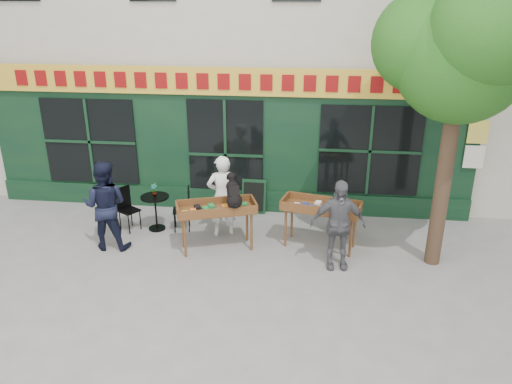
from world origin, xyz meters
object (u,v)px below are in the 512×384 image
book_cart_center (216,211)px  man_left (105,205)px  book_cart_right (321,209)px  woman (222,196)px  man_right (338,225)px  dog (233,190)px  bistro_table (155,206)px

book_cart_center → man_left: (-2.17, -0.19, 0.08)m
book_cart_right → book_cart_center: bearing=-157.7°
book_cart_center → book_cart_right: (2.02, 0.31, 0.00)m
book_cart_center → woman: size_ratio=0.93×
man_left → man_right: bearing=173.9°
dog → woman: size_ratio=0.35×
book_cart_center → woman: bearing=71.0°
woman → man_left: size_ratio=0.96×
book_cart_right → man_right: man_right is taller
man_right → book_cart_center: bearing=162.9°
dog → bistro_table: bearing=138.3°
man_right → woman: bearing=148.5°
man_right → bistro_table: size_ratio=2.25×
book_cart_right → bistro_table: (-3.49, 0.40, -0.28)m
book_cart_center → bistro_table: 1.65m
book_cart_center → woman: (0.00, 0.65, 0.05)m
dog → woman: bearing=97.6°
woman → man_right: 2.56m
bistro_table → man_right: bearing=-16.8°
dog → man_left: 2.55m
book_cart_center → man_right: (2.32, -0.44, 0.03)m
bistro_table → dog: bearing=-22.7°
man_right → bistro_table: (-3.79, 1.15, -0.31)m
woman → book_cart_right: (2.02, -0.34, -0.05)m
bistro_table → man_left: size_ratio=0.42×
woman → man_left: man_left is taller
woman → man_right: (2.32, -1.09, -0.01)m
book_cart_right → dog: bearing=-154.2°
man_right → bistro_table: man_right is taller
dog → man_left: size_ratio=0.33×
book_cart_right → man_right: size_ratio=0.94×
book_cart_center → man_right: size_ratio=0.95×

